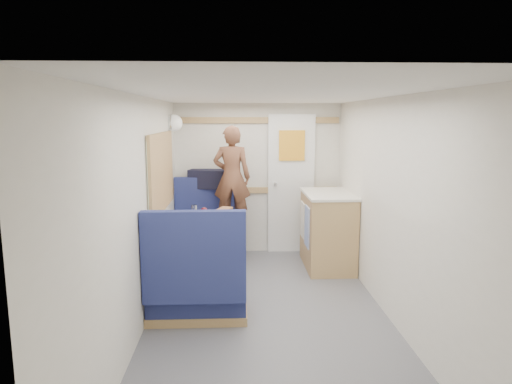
{
  "coord_description": "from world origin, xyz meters",
  "views": [
    {
      "loc": [
        -0.29,
        -3.81,
        1.82
      ],
      "look_at": [
        -0.08,
        0.9,
        1.04
      ],
      "focal_mm": 32.0,
      "sensor_mm": 36.0,
      "label": 1
    }
  ],
  "objects_px": {
    "duffel_bag": "(209,179)",
    "cheese_block": "(209,221)",
    "person": "(232,177)",
    "dinette_table": "(203,234)",
    "galley_counter": "(327,230)",
    "bread_loaf": "(224,212)",
    "tumbler_left": "(178,223)",
    "wine_glass": "(204,211)",
    "beer_glass": "(224,215)",
    "bench_near": "(197,287)",
    "orange_fruit": "(212,221)",
    "pepper_grinder": "(203,217)",
    "dome_light": "(174,123)",
    "tray": "(210,222)",
    "tumbler_mid": "(194,209)",
    "bench_far": "(208,237)",
    "tumbler_right": "(211,215)"
  },
  "relations": [
    {
      "from": "orange_fruit",
      "to": "wine_glass",
      "type": "bearing_deg",
      "value": 117.86
    },
    {
      "from": "beer_glass",
      "to": "bread_loaf",
      "type": "xyz_separation_m",
      "value": [
        -0.0,
        0.16,
        -0.01
      ]
    },
    {
      "from": "bread_loaf",
      "to": "beer_glass",
      "type": "bearing_deg",
      "value": -90.0
    },
    {
      "from": "galley_counter",
      "to": "cheese_block",
      "type": "distance_m",
      "value": 1.61
    },
    {
      "from": "cheese_block",
      "to": "beer_glass",
      "type": "bearing_deg",
      "value": 58.62
    },
    {
      "from": "bench_near",
      "to": "person",
      "type": "bearing_deg",
      "value": 79.41
    },
    {
      "from": "beer_glass",
      "to": "galley_counter",
      "type": "bearing_deg",
      "value": 22.25
    },
    {
      "from": "cheese_block",
      "to": "bread_loaf",
      "type": "height_order",
      "value": "bread_loaf"
    },
    {
      "from": "bench_near",
      "to": "wine_glass",
      "type": "xyz_separation_m",
      "value": [
        0.02,
        0.75,
        0.54
      ]
    },
    {
      "from": "galley_counter",
      "to": "bread_loaf",
      "type": "distance_m",
      "value": 1.33
    },
    {
      "from": "galley_counter",
      "to": "orange_fruit",
      "type": "height_order",
      "value": "galley_counter"
    },
    {
      "from": "dome_light",
      "to": "duffel_bag",
      "type": "height_order",
      "value": "dome_light"
    },
    {
      "from": "duffel_bag",
      "to": "orange_fruit",
      "type": "bearing_deg",
      "value": -72.31
    },
    {
      "from": "tumbler_right",
      "to": "beer_glass",
      "type": "xyz_separation_m",
      "value": [
        0.14,
        -0.02,
        0.0
      ]
    },
    {
      "from": "wine_glass",
      "to": "pepper_grinder",
      "type": "bearing_deg",
      "value": 100.52
    },
    {
      "from": "dinette_table",
      "to": "pepper_grinder",
      "type": "xyz_separation_m",
      "value": [
        0.01,
        -0.04,
        0.21
      ]
    },
    {
      "from": "tumbler_mid",
      "to": "beer_glass",
      "type": "relative_size",
      "value": 0.94
    },
    {
      "from": "orange_fruit",
      "to": "tray",
      "type": "bearing_deg",
      "value": 98.28
    },
    {
      "from": "orange_fruit",
      "to": "tumbler_right",
      "type": "bearing_deg",
      "value": 94.61
    },
    {
      "from": "bench_far",
      "to": "tumbler_left",
      "type": "distance_m",
      "value": 1.31
    },
    {
      "from": "beer_glass",
      "to": "bench_near",
      "type": "bearing_deg",
      "value": -103.95
    },
    {
      "from": "duffel_bag",
      "to": "cheese_block",
      "type": "height_order",
      "value": "duffel_bag"
    },
    {
      "from": "bench_near",
      "to": "pepper_grinder",
      "type": "distance_m",
      "value": 0.95
    },
    {
      "from": "tray",
      "to": "pepper_grinder",
      "type": "distance_m",
      "value": 0.11
    },
    {
      "from": "duffel_bag",
      "to": "person",
      "type": "bearing_deg",
      "value": -34.4
    },
    {
      "from": "tray",
      "to": "bench_far",
      "type": "bearing_deg",
      "value": 95.11
    },
    {
      "from": "bench_far",
      "to": "bench_near",
      "type": "height_order",
      "value": "same"
    },
    {
      "from": "cheese_block",
      "to": "pepper_grinder",
      "type": "height_order",
      "value": "pepper_grinder"
    },
    {
      "from": "galley_counter",
      "to": "cheese_block",
      "type": "xyz_separation_m",
      "value": [
        -1.39,
        -0.75,
        0.29
      ]
    },
    {
      "from": "dome_light",
      "to": "orange_fruit",
      "type": "distance_m",
      "value": 1.58
    },
    {
      "from": "dome_light",
      "to": "cheese_block",
      "type": "distance_m",
      "value": 1.52
    },
    {
      "from": "wine_glass",
      "to": "tumbler_left",
      "type": "bearing_deg",
      "value": -138.17
    },
    {
      "from": "dome_light",
      "to": "cheese_block",
      "type": "height_order",
      "value": "dome_light"
    },
    {
      "from": "beer_glass",
      "to": "bread_loaf",
      "type": "distance_m",
      "value": 0.16
    },
    {
      "from": "orange_fruit",
      "to": "tumbler_mid",
      "type": "relative_size",
      "value": 0.79
    },
    {
      "from": "cheese_block",
      "to": "beer_glass",
      "type": "distance_m",
      "value": 0.28
    },
    {
      "from": "person",
      "to": "tumbler_mid",
      "type": "distance_m",
      "value": 0.68
    },
    {
      "from": "tumbler_left",
      "to": "wine_glass",
      "type": "bearing_deg",
      "value": 41.83
    },
    {
      "from": "dinette_table",
      "to": "tray",
      "type": "xyz_separation_m",
      "value": [
        0.09,
        -0.11,
        0.16
      ]
    },
    {
      "from": "tray",
      "to": "tumbler_right",
      "type": "relative_size",
      "value": 3.4
    },
    {
      "from": "bench_near",
      "to": "person",
      "type": "relative_size",
      "value": 0.83
    },
    {
      "from": "bench_far",
      "to": "tumbler_left",
      "type": "height_order",
      "value": "bench_far"
    },
    {
      "from": "orange_fruit",
      "to": "person",
      "type": "bearing_deg",
      "value": 79.62
    },
    {
      "from": "orange_fruit",
      "to": "tumbler_mid",
      "type": "xyz_separation_m",
      "value": [
        -0.24,
        0.66,
        -0.01
      ]
    },
    {
      "from": "person",
      "to": "beer_glass",
      "type": "xyz_separation_m",
      "value": [
        -0.08,
        -0.75,
        -0.31
      ]
    },
    {
      "from": "bench_near",
      "to": "dome_light",
      "type": "bearing_deg",
      "value": 102.82
    },
    {
      "from": "bench_far",
      "to": "tray",
      "type": "distance_m",
      "value": 1.06
    },
    {
      "from": "person",
      "to": "dinette_table",
      "type": "bearing_deg",
      "value": 74.77
    },
    {
      "from": "cheese_block",
      "to": "tumbler_mid",
      "type": "height_order",
      "value": "tumbler_mid"
    },
    {
      "from": "bread_loaf",
      "to": "cheese_block",
      "type": "bearing_deg",
      "value": -110.32
    }
  ]
}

